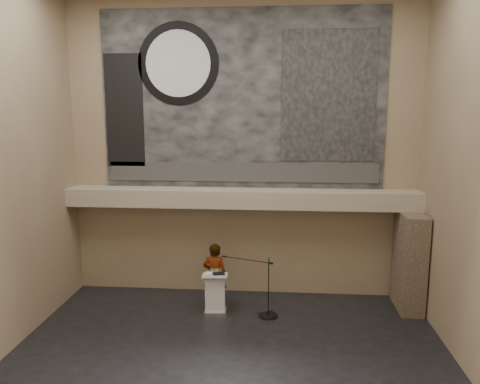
{
  "coord_description": "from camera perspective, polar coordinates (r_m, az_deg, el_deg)",
  "views": [
    {
      "loc": [
        1.03,
        -9.41,
        5.48
      ],
      "look_at": [
        0.0,
        3.2,
        3.2
      ],
      "focal_mm": 35.0,
      "sensor_mm": 36.0,
      "label": 1
    }
  ],
  "objects": [
    {
      "name": "banner_clock_rim",
      "position": [
        13.69,
        -7.55,
        15.25
      ],
      "size": [
        2.3,
        0.02,
        2.3
      ],
      "primitive_type": "cylinder",
      "rotation": [
        1.57,
        0.0,
        0.0
      ],
      "color": "black",
      "rests_on": "banner"
    },
    {
      "name": "mic_stand",
      "position": [
        12.85,
        3.24,
        -13.81
      ],
      "size": [
        1.54,
        0.73,
        1.62
      ],
      "rotation": [
        0.0,
        0.0,
        -0.35
      ],
      "color": "black",
      "rests_on": "floor"
    },
    {
      "name": "banner_brick_print",
      "position": [
        14.05,
        -13.9,
        9.6
      ],
      "size": [
        1.1,
        0.02,
        3.2
      ],
      "primitive_type": "cube",
      "color": "black",
      "rests_on": "banner"
    },
    {
      "name": "wall_front",
      "position": [
        5.64,
        -5.95,
        -2.42
      ],
      "size": [
        10.0,
        0.02,
        8.5
      ],
      "primitive_type": "cube",
      "color": "#866C55",
      "rests_on": "floor"
    },
    {
      "name": "banner_clock_face",
      "position": [
        13.67,
        -7.57,
        15.25
      ],
      "size": [
        1.84,
        0.02,
        1.84
      ],
      "primitive_type": "cylinder",
      "rotation": [
        1.57,
        0.0,
        0.0
      ],
      "color": "silver",
      "rests_on": "banner"
    },
    {
      "name": "sprinkler_right",
      "position": [
        13.29,
        8.32,
        -2.1
      ],
      "size": [
        0.04,
        0.04,
        0.06
      ],
      "primitive_type": "cylinder",
      "color": "#B2893D",
      "rests_on": "soffit"
    },
    {
      "name": "banner_building_print",
      "position": [
        13.41,
        10.75,
        11.41
      ],
      "size": [
        2.6,
        0.02,
        3.6
      ],
      "primitive_type": "cube",
      "color": "black",
      "rests_on": "banner"
    },
    {
      "name": "sprinkler_left",
      "position": [
        13.51,
        -6.66,
        -1.85
      ],
      "size": [
        0.04,
        0.04,
        0.06
      ],
      "primitive_type": "cylinder",
      "color": "#B2893D",
      "rests_on": "soffit"
    },
    {
      "name": "papers",
      "position": [
        12.75,
        -3.79,
        -9.89
      ],
      "size": [
        0.24,
        0.32,
        0.0
      ],
      "primitive_type": "cube",
      "rotation": [
        0.0,
        0.0,
        -0.08
      ],
      "color": "white",
      "rests_on": "lectern"
    },
    {
      "name": "binder",
      "position": [
        12.66,
        -2.61,
        -9.96
      ],
      "size": [
        0.37,
        0.33,
        0.04
      ],
      "primitive_type": "cube",
      "rotation": [
        0.0,
        0.0,
        0.32
      ],
      "color": "black",
      "rests_on": "lectern"
    },
    {
      "name": "stone_pier",
      "position": [
        13.71,
        19.95,
        -7.95
      ],
      "size": [
        0.6,
        1.4,
        2.7
      ],
      "primitive_type": "cube",
      "color": "#46382B",
      "rests_on": "floor"
    },
    {
      "name": "lectern",
      "position": [
        12.91,
        -3.03,
        -12.23
      ],
      "size": [
        0.7,
        0.52,
        1.13
      ],
      "rotation": [
        0.0,
        0.0,
        0.06
      ],
      "color": "silver",
      "rests_on": "floor"
    },
    {
      "name": "speaker_person",
      "position": [
        13.1,
        -3.08,
        -10.16
      ],
      "size": [
        0.71,
        0.51,
        1.84
      ],
      "primitive_type": "imported",
      "rotation": [
        0.0,
        0.0,
        3.04
      ],
      "color": "white",
      "rests_on": "floor"
    },
    {
      "name": "banner",
      "position": [
        13.42,
        0.27,
        11.16
      ],
      "size": [
        8.0,
        0.05,
        5.0
      ],
      "primitive_type": "cube",
      "color": "black",
      "rests_on": "wall_back"
    },
    {
      "name": "wall_back",
      "position": [
        13.5,
        0.28,
        4.99
      ],
      "size": [
        10.0,
        0.02,
        8.5
      ],
      "primitive_type": "cube",
      "color": "#866C55",
      "rests_on": "floor"
    },
    {
      "name": "banner_text_strip",
      "position": [
        13.5,
        0.25,
        2.43
      ],
      "size": [
        7.76,
        0.02,
        0.55
      ],
      "primitive_type": "cube",
      "color": "#2D2D2D",
      "rests_on": "banner"
    },
    {
      "name": "soffit",
      "position": [
        13.29,
        0.14,
        -0.76
      ],
      "size": [
        10.0,
        0.8,
        0.5
      ],
      "primitive_type": "cube",
      "color": "gray",
      "rests_on": "wall_back"
    },
    {
      "name": "floor",
      "position": [
        10.93,
        -1.45,
        -19.86
      ],
      "size": [
        10.0,
        10.0,
        0.0
      ],
      "primitive_type": "plane",
      "color": "black",
      "rests_on": "ground"
    }
  ]
}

